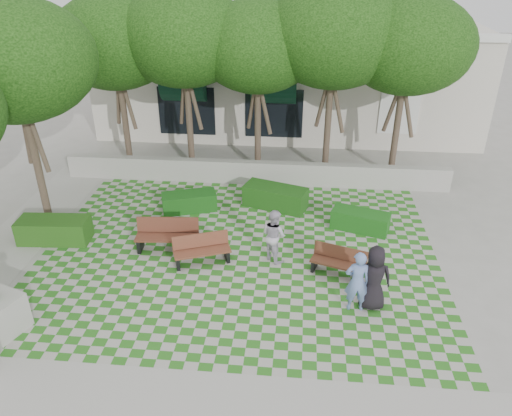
# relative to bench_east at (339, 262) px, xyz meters

# --- Properties ---
(ground) EXTENTS (90.00, 90.00, 0.00)m
(ground) POSITION_rel_bench_east_xyz_m (-2.98, -0.33, -0.39)
(ground) COLOR gray
(ground) RESTS_ON ground
(lawn) EXTENTS (12.00, 12.00, 0.00)m
(lawn) POSITION_rel_bench_east_xyz_m (-2.98, 0.67, -0.39)
(lawn) COLOR #2B721E
(lawn) RESTS_ON ground
(sidewalk_south) EXTENTS (16.00, 2.00, 0.01)m
(sidewalk_south) POSITION_rel_bench_east_xyz_m (-2.98, -5.03, -0.39)
(sidewalk_south) COLOR #9E9B93
(sidewalk_south) RESTS_ON ground
(sidewalk_west) EXTENTS (2.00, 12.00, 0.01)m
(sidewalk_west) POSITION_rel_bench_east_xyz_m (-10.18, 0.67, -0.39)
(sidewalk_west) COLOR #9E9B93
(sidewalk_west) RESTS_ON ground
(retaining_wall) EXTENTS (15.00, 0.36, 0.90)m
(retaining_wall) POSITION_rel_bench_east_xyz_m (-2.98, 5.87, 0.06)
(retaining_wall) COLOR #9E9B93
(retaining_wall) RESTS_ON ground
(bench_east) EXTENTS (1.64, 0.99, 0.82)m
(bench_east) POSITION_rel_bench_east_xyz_m (0.00, 0.00, 0.00)
(bench_east) COLOR #542D1D
(bench_east) RESTS_ON ground
(bench_mid) EXTENTS (1.76, 1.11, 0.88)m
(bench_mid) POSITION_rel_bench_east_xyz_m (-4.00, 0.22, 0.03)
(bench_mid) COLOR brown
(bench_mid) RESTS_ON ground
(bench_west) EXTENTS (1.95, 0.77, 1.00)m
(bench_west) POSITION_rel_bench_east_xyz_m (-5.19, 0.83, 0.09)
(bench_west) COLOR #532A1C
(bench_west) RESTS_ON ground
(hedge_east) EXTENTS (1.99, 1.28, 0.65)m
(hedge_east) POSITION_rel_bench_east_xyz_m (0.85, 2.60, -0.07)
(hedge_east) COLOR #154E14
(hedge_east) RESTS_ON ground
(hedge_midright) EXTENTS (2.40, 1.56, 0.78)m
(hedge_midright) POSITION_rel_bench_east_xyz_m (-2.04, 3.93, -0.00)
(hedge_midright) COLOR #174512
(hedge_midright) RESTS_ON ground
(hedge_midleft) EXTENTS (2.02, 1.29, 0.66)m
(hedge_midleft) POSITION_rel_bench_east_xyz_m (-5.06, 3.39, -0.07)
(hedge_midleft) COLOR #124612
(hedge_midleft) RESTS_ON ground
(hedge_west) EXTENTS (2.25, 1.02, 0.77)m
(hedge_west) POSITION_rel_bench_east_xyz_m (-8.89, 0.97, -0.01)
(hedge_west) COLOR #1D4913
(hedge_west) RESTS_ON ground
(planter_back) EXTENTS (1.23, 1.23, 1.60)m
(planter_back) POSITION_rel_bench_east_xyz_m (-8.31, -3.16, 0.14)
(planter_back) COLOR #9E9B93
(planter_back) RESTS_ON ground
(person_blue) EXTENTS (0.66, 0.46, 1.74)m
(person_blue) POSITION_rel_bench_east_xyz_m (0.35, -1.53, 0.48)
(person_blue) COLOR #6982BF
(person_blue) RESTS_ON ground
(person_dark) EXTENTS (0.90, 0.60, 1.81)m
(person_dark) POSITION_rel_bench_east_xyz_m (0.78, -1.39, 0.51)
(person_dark) COLOR black
(person_dark) RESTS_ON ground
(person_white) EXTENTS (1.01, 1.01, 1.65)m
(person_white) POSITION_rel_bench_east_xyz_m (-1.89, 0.60, 0.43)
(person_white) COLOR silver
(person_white) RESTS_ON ground
(tree_row) EXTENTS (17.70, 13.40, 7.41)m
(tree_row) POSITION_rel_bench_east_xyz_m (-4.84, 5.62, 4.78)
(tree_row) COLOR #47382B
(tree_row) RESTS_ON ground
(building) EXTENTS (18.00, 8.92, 5.15)m
(building) POSITION_rel_bench_east_xyz_m (-2.05, 13.75, 2.12)
(building) COLOR beige
(building) RESTS_ON ground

